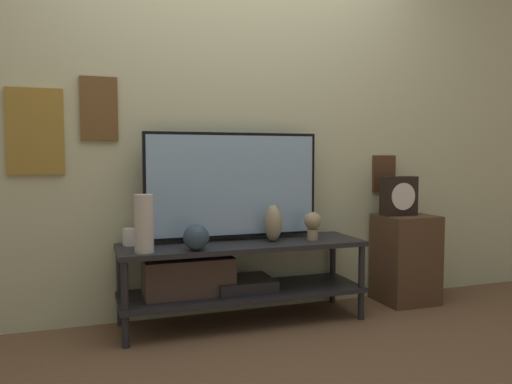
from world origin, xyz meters
TOP-DOWN VIEW (x-y plane):
  - ground_plane at (0.00, 0.00)m, footprint 12.00×12.00m
  - wall_back at (-0.01, 0.53)m, footprint 6.40×0.08m
  - media_console at (-0.12, 0.26)m, footprint 1.49×0.44m
  - television at (-0.03, 0.36)m, footprint 1.10×0.05m
  - vase_urn_stoneware at (0.19, 0.24)m, footprint 0.10×0.13m
  - vase_tall_ceramic at (-0.60, 0.13)m, footprint 0.10×0.10m
  - vase_round_glass at (-0.32, 0.11)m, footprint 0.15×0.15m
  - candle_jar at (-0.66, 0.38)m, footprint 0.08×0.08m
  - decorative_bust at (0.44, 0.21)m, footprint 0.11×0.11m
  - side_table at (1.21, 0.31)m, footprint 0.37×0.35m
  - mantel_clock at (1.15, 0.32)m, footprint 0.25×0.11m

SIDE VIEW (x-z plane):
  - ground_plane at x=0.00m, z-range 0.00..0.00m
  - side_table at x=1.21m, z-range 0.00..0.61m
  - media_console at x=-0.12m, z-range 0.07..0.56m
  - candle_jar at x=-0.66m, z-range 0.49..0.60m
  - vase_round_glass at x=-0.32m, z-range 0.49..0.64m
  - decorative_bust at x=0.44m, z-range 0.51..0.69m
  - vase_urn_stoneware at x=0.19m, z-range 0.49..0.72m
  - vase_tall_ceramic at x=-0.60m, z-range 0.49..0.81m
  - mantel_clock at x=1.15m, z-range 0.61..0.88m
  - television at x=-0.03m, z-range 0.50..1.17m
  - wall_back at x=-0.01m, z-range 0.00..2.70m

